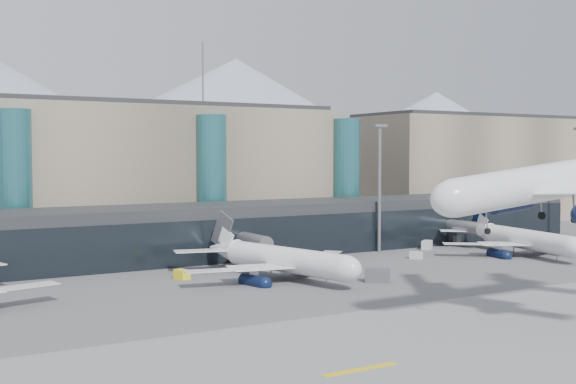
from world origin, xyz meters
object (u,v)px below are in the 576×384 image
object	(u,v)px
jet_parked_right	(516,232)
veh_g	(416,255)
lightmast_mid	(379,180)
jet_parked_mid	(271,251)
hero_jet	(572,169)
veh_b	(182,274)
veh_d	(427,245)
veh_c	(377,275)

from	to	relation	value
jet_parked_right	veh_g	world-z (taller)	jet_parked_right
lightmast_mid	jet_parked_mid	size ratio (longest dim) A/B	0.73
hero_jet	veh_g	distance (m)	53.73
hero_jet	veh_g	bearing A→B (deg)	76.82
veh_b	veh_d	bearing A→B (deg)	-96.93
jet_parked_right	veh_c	world-z (taller)	jet_parked_right
lightmast_mid	jet_parked_right	world-z (taller)	lightmast_mid
jet_parked_right	veh_g	distance (m)	22.46
lightmast_mid	jet_parked_mid	bearing A→B (deg)	-154.88
jet_parked_mid	lightmast_mid	bearing A→B (deg)	-79.32
hero_jet	jet_parked_right	world-z (taller)	hero_jet
lightmast_mid	veh_d	xyz separation A→B (m)	(10.80, -2.00, -13.52)
veh_b	veh_g	xyz separation A→B (m)	(46.12, -1.58, -0.05)
hero_jet	veh_b	distance (m)	59.88
lightmast_mid	veh_g	size ratio (longest dim) A/B	11.07
jet_parked_mid	hero_jet	bearing A→B (deg)	-174.23
veh_b	jet_parked_right	bearing A→B (deg)	-109.63
veh_b	veh_d	distance (m)	57.52
veh_b	veh_g	distance (m)	46.15
hero_jet	veh_d	world-z (taller)	hero_jet
jet_parked_mid	veh_g	xyz separation A→B (m)	(33.27, 4.15, -3.59)
hero_jet	veh_b	bearing A→B (deg)	126.83
jet_parked_mid	veh_g	world-z (taller)	jet_parked_mid
lightmast_mid	jet_parked_right	bearing A→B (deg)	-35.69
lightmast_mid	jet_parked_right	distance (m)	28.65
veh_b	jet_parked_mid	bearing A→B (deg)	-128.86
veh_c	veh_d	bearing A→B (deg)	73.33
jet_parked_mid	veh_c	world-z (taller)	jet_parked_mid
jet_parked_right	veh_d	xyz separation A→B (m)	(-10.95, 13.62, -3.30)
hero_jet	jet_parked_mid	size ratio (longest dim) A/B	1.07
jet_parked_right	veh_b	size ratio (longest dim) A/B	13.68
jet_parked_mid	veh_b	xyz separation A→B (m)	(-12.85, 5.74, -3.54)
jet_parked_right	veh_b	world-z (taller)	jet_parked_right
veh_b	lightmast_mid	bearing A→B (deg)	-92.72
jet_parked_mid	veh_d	xyz separation A→B (m)	(44.12, 13.62, -3.37)
veh_c	jet_parked_mid	bearing A→B (deg)	170.01
lightmast_mid	veh_d	bearing A→B (deg)	-10.49
jet_parked_mid	veh_g	distance (m)	33.72
lightmast_mid	veh_c	size ratio (longest dim) A/B	6.74
hero_jet	jet_parked_mid	distance (m)	48.60
veh_c	veh_g	distance (m)	26.64
veh_c	veh_g	bearing A→B (deg)	71.94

